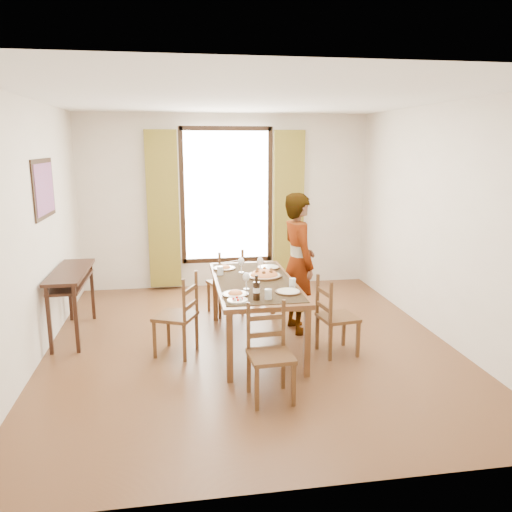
{
  "coord_description": "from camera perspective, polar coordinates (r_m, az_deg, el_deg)",
  "views": [
    {
      "loc": [
        -0.77,
        -5.31,
        2.24
      ],
      "look_at": [
        0.09,
        0.13,
        1.0
      ],
      "focal_mm": 35.0,
      "sensor_mm": 36.0,
      "label": 1
    }
  ],
  "objects": [
    {
      "name": "ground",
      "position": [
        5.81,
        -0.73,
        -9.98
      ],
      "size": [
        5.0,
        5.0,
        0.0
      ],
      "primitive_type": "plane",
      "color": "#462516",
      "rests_on": "ground"
    },
    {
      "name": "room_shell",
      "position": [
        5.53,
        -1.02,
        5.45
      ],
      "size": [
        4.6,
        5.1,
        2.74
      ],
      "color": "silver",
      "rests_on": "ground"
    },
    {
      "name": "console_table",
      "position": [
        6.23,
        -20.41,
        -2.57
      ],
      "size": [
        0.38,
        1.2,
        0.8
      ],
      "color": "#311910",
      "rests_on": "ground"
    },
    {
      "name": "dining_table",
      "position": [
        5.56,
        -0.15,
        -3.48
      ],
      "size": [
        0.87,
        1.87,
        0.76
      ],
      "color": "brown",
      "rests_on": "ground"
    },
    {
      "name": "chair_west",
      "position": [
        5.46,
        -8.88,
        -6.93
      ],
      "size": [
        0.53,
        0.53,
        0.9
      ],
      "rotation": [
        0.0,
        0.0,
        -1.99
      ],
      "color": "brown",
      "rests_on": "ground"
    },
    {
      "name": "chair_north",
      "position": [
        6.68,
        -3.41,
        -3.2
      ],
      "size": [
        0.51,
        0.51,
        0.89
      ],
      "rotation": [
        0.0,
        0.0,
        3.53
      ],
      "color": "brown",
      "rests_on": "ground"
    },
    {
      "name": "chair_south",
      "position": [
        4.52,
        1.58,
        -11.3
      ],
      "size": [
        0.41,
        0.41,
        0.86
      ],
      "rotation": [
        0.0,
        0.0,
        0.07
      ],
      "color": "brown",
      "rests_on": "ground"
    },
    {
      "name": "chair_east",
      "position": [
        5.49,
        9.03,
        -7.05
      ],
      "size": [
        0.43,
        0.43,
        0.86
      ],
      "rotation": [
        0.0,
        0.0,
        1.72
      ],
      "color": "brown",
      "rests_on": "ground"
    },
    {
      "name": "man",
      "position": [
        6.0,
        4.85,
        -0.8
      ],
      "size": [
        0.73,
        0.58,
        1.69
      ],
      "primitive_type": "imported",
      "rotation": [
        0.0,
        0.0,
        1.71
      ],
      "color": "gray",
      "rests_on": "ground"
    },
    {
      "name": "plate_sw",
      "position": [
        5.01,
        -2.38,
        -4.21
      ],
      "size": [
        0.27,
        0.27,
        0.05
      ],
      "primitive_type": null,
      "color": "silver",
      "rests_on": "dining_table"
    },
    {
      "name": "plate_se",
      "position": [
        5.1,
        3.7,
        -3.92
      ],
      "size": [
        0.27,
        0.27,
        0.05
      ],
      "primitive_type": null,
      "color": "silver",
      "rests_on": "dining_table"
    },
    {
      "name": "plate_nw",
      "position": [
        6.06,
        -3.65,
        -1.25
      ],
      "size": [
        0.27,
        0.27,
        0.05
      ],
      "primitive_type": null,
      "color": "silver",
      "rests_on": "dining_table"
    },
    {
      "name": "plate_ne",
      "position": [
        6.09,
        1.47,
        -1.15
      ],
      "size": [
        0.27,
        0.27,
        0.05
      ],
      "primitive_type": null,
      "color": "silver",
      "rests_on": "dining_table"
    },
    {
      "name": "pasta_platter",
      "position": [
        5.68,
        0.94,
        -1.93
      ],
      "size": [
        0.4,
        0.4,
        0.1
      ],
      "primitive_type": null,
      "color": "#B43E17",
      "rests_on": "dining_table"
    },
    {
      "name": "caprese_plate",
      "position": [
        4.83,
        -2.12,
        -4.95
      ],
      "size": [
        0.2,
        0.2,
        0.04
      ],
      "primitive_type": null,
      "color": "silver",
      "rests_on": "dining_table"
    },
    {
      "name": "wine_glass_a",
      "position": [
        5.19,
        -1.12,
        -2.85
      ],
      "size": [
        0.08,
        0.08,
        0.18
      ],
      "primitive_type": null,
      "color": "white",
      "rests_on": "dining_table"
    },
    {
      "name": "wine_glass_b",
      "position": [
        5.88,
        0.48,
        -0.99
      ],
      "size": [
        0.08,
        0.08,
        0.18
      ],
      "primitive_type": null,
      "color": "white",
      "rests_on": "dining_table"
    },
    {
      "name": "wine_glass_c",
      "position": [
        5.87,
        -1.69,
        -1.03
      ],
      "size": [
        0.08,
        0.08,
        0.18
      ],
      "primitive_type": null,
      "color": "white",
      "rests_on": "dining_table"
    },
    {
      "name": "tumbler_a",
      "position": [
        5.28,
        4.18,
        -3.09
      ],
      "size": [
        0.07,
        0.07,
        0.1
      ],
      "primitive_type": "cylinder",
      "color": "silver",
      "rests_on": "dining_table"
    },
    {
      "name": "tumbler_b",
      "position": [
        5.79,
        -4.1,
        -1.67
      ],
      "size": [
        0.07,
        0.07,
        0.1
      ],
      "primitive_type": "cylinder",
      "color": "silver",
      "rests_on": "dining_table"
    },
    {
      "name": "tumbler_c",
      "position": [
        4.88,
        1.41,
        -4.37
      ],
      "size": [
        0.07,
        0.07,
        0.1
      ],
      "primitive_type": "cylinder",
      "color": "silver",
      "rests_on": "dining_table"
    },
    {
      "name": "wine_bottle",
      "position": [
        4.83,
        0.05,
        -3.63
      ],
      "size": [
        0.07,
        0.07,
        0.25
      ],
      "primitive_type": null,
      "color": "black",
      "rests_on": "dining_table"
    }
  ]
}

